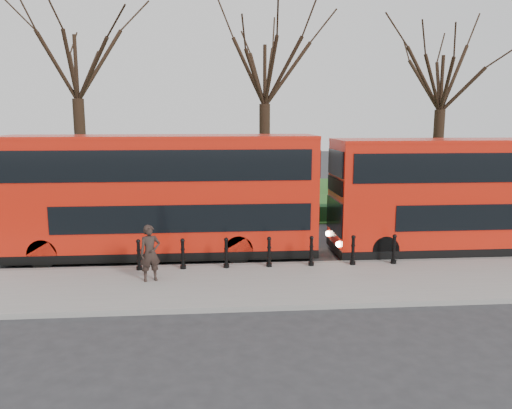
{
  "coord_description": "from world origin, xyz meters",
  "views": [
    {
      "loc": [
        -0.78,
        -17.79,
        5.2
      ],
      "look_at": [
        0.73,
        0.5,
        2.0
      ],
      "focal_mm": 35.0,
      "sensor_mm": 36.0,
      "label": 1
    }
  ],
  "objects": [
    {
      "name": "yellow_line_outer",
      "position": [
        0.0,
        -0.7,
        0.01
      ],
      "size": [
        60.0,
        0.1,
        0.01
      ],
      "primitive_type": "cube",
      "color": "yellow",
      "rests_on": "ground"
    },
    {
      "name": "bollard_row",
      "position": [
        1.03,
        -1.35,
        0.65
      ],
      "size": [
        8.95,
        0.15,
        1.0
      ],
      "color": "black",
      "rests_on": "pavement"
    },
    {
      "name": "hedge",
      "position": [
        0.0,
        6.8,
        0.4
      ],
      "size": [
        60.0,
        0.9,
        0.8
      ],
      "primitive_type": "cube",
      "color": "black",
      "rests_on": "ground"
    },
    {
      "name": "pavement",
      "position": [
        0.0,
        -3.0,
        0.07
      ],
      "size": [
        60.0,
        4.0,
        0.15
      ],
      "primitive_type": "cube",
      "color": "gray",
      "rests_on": "ground"
    },
    {
      "name": "bus_rear",
      "position": [
        9.22,
        0.4,
        2.22
      ],
      "size": [
        11.06,
        2.54,
        4.4
      ],
      "color": "red",
      "rests_on": "ground"
    },
    {
      "name": "grass_verge",
      "position": [
        0.0,
        15.0,
        0.03
      ],
      "size": [
        60.0,
        18.0,
        0.06
      ],
      "primitive_type": "cube",
      "color": "#1E4D19",
      "rests_on": "ground"
    },
    {
      "name": "kerb",
      "position": [
        0.0,
        -1.0,
        0.07
      ],
      "size": [
        60.0,
        0.25,
        0.16
      ],
      "primitive_type": "cube",
      "color": "slate",
      "rests_on": "ground"
    },
    {
      "name": "pedestrian",
      "position": [
        -2.83,
        -2.53,
        1.04
      ],
      "size": [
        0.75,
        0.61,
        1.78
      ],
      "primitive_type": "imported",
      "rotation": [
        0.0,
        0.0,
        0.32
      ],
      "color": "black",
      "rests_on": "pavement"
    },
    {
      "name": "tree_mid",
      "position": [
        2.0,
        10.0,
        7.85
      ],
      "size": [
        6.91,
        6.91,
        10.8
      ],
      "color": "black",
      "rests_on": "ground"
    },
    {
      "name": "bus_lead",
      "position": [
        -2.78,
        0.76,
        2.3
      ],
      "size": [
        11.46,
        2.63,
        4.56
      ],
      "color": "red",
      "rests_on": "ground"
    },
    {
      "name": "tree_right",
      "position": [
        12.0,
        10.0,
        7.46
      ],
      "size": [
        6.58,
        6.58,
        10.28
      ],
      "color": "black",
      "rests_on": "ground"
    },
    {
      "name": "tree_left",
      "position": [
        -8.0,
        10.0,
        8.19
      ],
      "size": [
        7.22,
        7.22,
        11.28
      ],
      "color": "black",
      "rests_on": "ground"
    },
    {
      "name": "yellow_line_inner",
      "position": [
        0.0,
        -0.5,
        0.01
      ],
      "size": [
        60.0,
        0.1,
        0.01
      ],
      "primitive_type": "cube",
      "color": "yellow",
      "rests_on": "ground"
    },
    {
      "name": "ground",
      "position": [
        0.0,
        0.0,
        0.0
      ],
      "size": [
        120.0,
        120.0,
        0.0
      ],
      "primitive_type": "plane",
      "color": "#28282B",
      "rests_on": "ground"
    }
  ]
}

